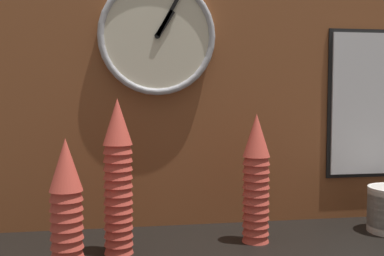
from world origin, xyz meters
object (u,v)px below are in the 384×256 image
at_px(cup_stack_center_left, 118,177).
at_px(cup_stack_center_right, 256,178).
at_px(cup_stack_left, 66,208).
at_px(wall_clock, 157,36).

distance_m(cup_stack_center_left, cup_stack_center_right, 0.37).
bearing_deg(cup_stack_center_left, cup_stack_center_right, 5.40).
relative_size(cup_stack_left, wall_clock, 0.89).
bearing_deg(cup_stack_center_left, wall_clock, 61.08).
bearing_deg(cup_stack_center_right, wall_clock, 143.95).
relative_size(cup_stack_center_left, wall_clock, 1.13).
relative_size(cup_stack_center_right, wall_clock, 1.01).
height_order(cup_stack_center_left, cup_stack_center_right, cup_stack_center_left).
bearing_deg(cup_stack_center_right, cup_stack_center_left, -174.60).
distance_m(cup_stack_center_right, wall_clock, 0.50).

